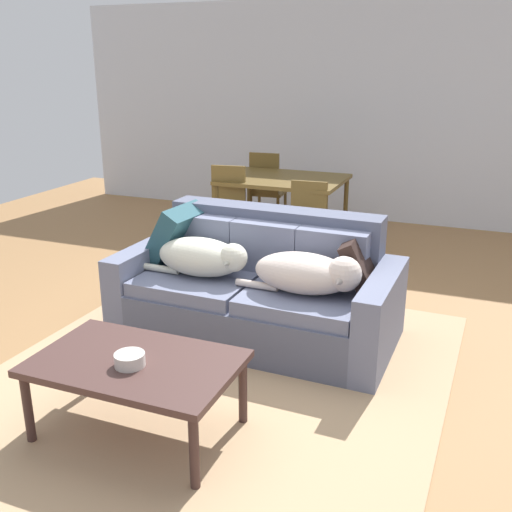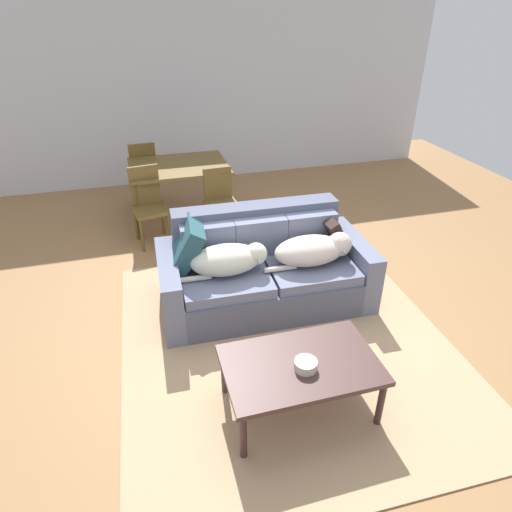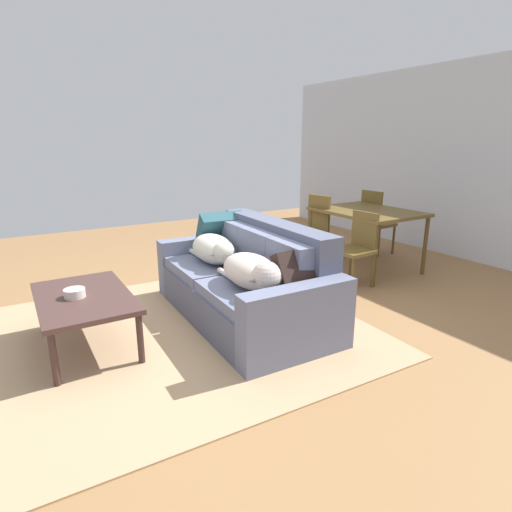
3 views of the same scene
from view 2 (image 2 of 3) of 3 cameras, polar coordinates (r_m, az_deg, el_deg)
The scene contains 14 objects.
ground_plane at distance 4.40m, azimuth 1.85°, elevation -7.40°, with size 10.00×10.00×0.00m, color #9C7045.
back_partition at distance 7.51m, azimuth -7.62°, elevation 19.77°, with size 8.00×0.12×2.70m, color silver.
area_rug at distance 4.08m, azimuth 3.81°, elevation -10.92°, with size 2.85×3.18×0.01m, color tan.
couch at distance 4.44m, azimuth 0.94°, elevation -1.73°, with size 2.06×1.04×0.91m.
dog_on_left_cushion at distance 4.08m, azimuth -3.41°, elevation -0.43°, with size 0.83×0.37×0.28m.
dog_on_right_cushion at distance 4.27m, azimuth 7.47°, elevation 0.80°, with size 0.87×0.40×0.30m.
throw_pillow_by_left_arm at distance 4.21m, azimuth -8.97°, elevation 1.28°, with size 0.15×0.47×0.47m, color #274F5B.
throw_pillow_by_right_arm at distance 4.56m, azimuth 9.78°, elevation 2.99°, with size 0.10×0.37×0.37m, color #2E1F1B.
coffee_table at distance 3.29m, azimuth 5.72°, elevation -14.00°, with size 1.10×0.69×0.45m.
bowl_on_coffee_table at distance 3.19m, azimuth 6.36°, elevation -13.66°, with size 0.16×0.16×0.07m, color silver.
dining_table at distance 6.07m, azimuth -9.87°, elevation 10.78°, with size 1.27×0.98×0.78m.
dining_chair_near_left at distance 5.63m, azimuth -13.59°, elevation 6.70°, with size 0.46×0.46×0.95m.
dining_chair_near_right at distance 5.67m, azimuth -4.56°, elevation 7.23°, with size 0.42×0.42×0.86m.
dining_chair_far_left at distance 6.70m, azimuth -14.15°, elevation 10.47°, with size 0.43×0.43×0.95m.
Camera 2 is at (-1.08, -3.32, 2.69)m, focal length 31.31 mm.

